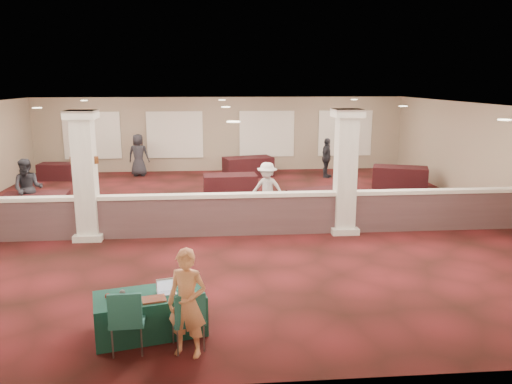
{
  "coord_description": "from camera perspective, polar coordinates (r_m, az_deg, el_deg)",
  "views": [
    {
      "loc": [
        -0.37,
        -13.82,
        3.89
      ],
      "look_at": [
        0.66,
        -2.0,
        1.23
      ],
      "focal_mm": 35.0,
      "sensor_mm": 36.0,
      "label": 1
    }
  ],
  "objects": [
    {
      "name": "ground",
      "position": [
        14.37,
        -3.31,
        -3.12
      ],
      "size": [
        16.0,
        16.0,
        0.0
      ],
      "primitive_type": "plane",
      "color": "#4F1316",
      "rests_on": "ground"
    },
    {
      "name": "wall_back",
      "position": [
        21.95,
        -4.0,
        6.6
      ],
      "size": [
        16.0,
        0.04,
        3.2
      ],
      "primitive_type": "cube",
      "color": "gray",
      "rests_on": "ground"
    },
    {
      "name": "wall_front",
      "position": [
        6.27,
        -1.27,
        -8.83
      ],
      "size": [
        16.0,
        0.04,
        3.2
      ],
      "primitive_type": "cube",
      "color": "gray",
      "rests_on": "ground"
    },
    {
      "name": "wall_right",
      "position": [
        16.32,
        25.99,
        3.27
      ],
      "size": [
        0.04,
        16.0,
        3.2
      ],
      "primitive_type": "cube",
      "color": "gray",
      "rests_on": "ground"
    },
    {
      "name": "ceiling",
      "position": [
        13.85,
        -3.48,
        9.73
      ],
      "size": [
        16.0,
        16.0,
        0.02
      ],
      "primitive_type": "cube",
      "color": "white",
      "rests_on": "wall_back"
    },
    {
      "name": "partition_wall",
      "position": [
        12.77,
        -3.14,
        -2.49
      ],
      "size": [
        15.6,
        0.28,
        1.1
      ],
      "color": "#4F3539",
      "rests_on": "ground"
    },
    {
      "name": "column_left",
      "position": [
        12.92,
        -18.92,
        1.88
      ],
      "size": [
        0.72,
        0.72,
        3.2
      ],
      "color": "white",
      "rests_on": "ground"
    },
    {
      "name": "column_right",
      "position": [
        12.97,
        10.17,
        2.41
      ],
      "size": [
        0.72,
        0.72,
        3.2
      ],
      "color": "white",
      "rests_on": "ground"
    },
    {
      "name": "sconce_left",
      "position": [
        12.93,
        -20.24,
        3.42
      ],
      "size": [
        0.12,
        0.12,
        0.18
      ],
      "color": "brown",
      "rests_on": "column_left"
    },
    {
      "name": "sconce_right",
      "position": [
        12.79,
        -17.82,
        3.51
      ],
      "size": [
        0.12,
        0.12,
        0.18
      ],
      "color": "brown",
      "rests_on": "column_left"
    },
    {
      "name": "near_table",
      "position": [
        8.22,
        -12.0,
        -13.45
      ],
      "size": [
        1.82,
        1.21,
        0.64
      ],
      "primitive_type": "cube",
      "rotation": [
        0.0,
        0.0,
        0.24
      ],
      "color": "#0F3729",
      "rests_on": "ground"
    },
    {
      "name": "conf_chair_main",
      "position": [
        7.53,
        -7.69,
        -13.83
      ],
      "size": [
        0.57,
        0.57,
        0.93
      ],
      "rotation": [
        0.0,
        0.0,
        0.25
      ],
      "color": "#216159",
      "rests_on": "ground"
    },
    {
      "name": "conf_chair_side",
      "position": [
        7.61,
        -14.56,
        -13.59
      ],
      "size": [
        0.51,
        0.51,
        0.99
      ],
      "rotation": [
        0.0,
        0.0,
        0.03
      ],
      "color": "#216159",
      "rests_on": "ground"
    },
    {
      "name": "woman",
      "position": [
        7.33,
        -7.87,
        -12.47
      ],
      "size": [
        0.67,
        0.55,
        1.6
      ],
      "primitive_type": "imported",
      "rotation": [
        0.0,
        0.0,
        -0.34
      ],
      "color": "tan",
      "rests_on": "ground"
    },
    {
      "name": "far_table_front_left",
      "position": [
        15.76,
        -23.79,
        -1.43
      ],
      "size": [
        1.84,
        1.03,
        0.72
      ],
      "primitive_type": "cube",
      "rotation": [
        0.0,
        0.0,
        0.08
      ],
      "color": "black",
      "rests_on": "ground"
    },
    {
      "name": "far_table_front_center",
      "position": [
        17.2,
        -2.97,
        0.79
      ],
      "size": [
        1.86,
        1.0,
        0.74
      ],
      "primitive_type": "cube",
      "rotation": [
        0.0,
        0.0,
        0.05
      ],
      "color": "black",
      "rests_on": "ground"
    },
    {
      "name": "far_table_front_right",
      "position": [
        14.89,
        7.33,
        -1.15
      ],
      "size": [
        2.04,
        1.49,
        0.75
      ],
      "primitive_type": "cube",
      "rotation": [
        0.0,
        0.0,
        0.34
      ],
      "color": "black",
      "rests_on": "ground"
    },
    {
      "name": "far_table_back_left",
      "position": [
        21.53,
        -21.45,
        2.22
      ],
      "size": [
        1.66,
        0.9,
        0.66
      ],
      "primitive_type": "cube",
      "rotation": [
        0.0,
        0.0,
        -0.05
      ],
      "color": "black",
      "rests_on": "ground"
    },
    {
      "name": "far_table_back_center",
      "position": [
        20.67,
        -0.91,
        2.9
      ],
      "size": [
        2.16,
        1.46,
        0.8
      ],
      "primitive_type": "cube",
      "rotation": [
        0.0,
        0.0,
        0.26
      ],
      "color": "black",
      "rests_on": "ground"
    },
    {
      "name": "far_table_back_right",
      "position": [
        19.19,
        16.11,
        1.63
      ],
      "size": [
        2.16,
        1.58,
        0.79
      ],
      "primitive_type": "cube",
      "rotation": [
        0.0,
        0.0,
        -0.35
      ],
      "color": "black",
      "rests_on": "ground"
    },
    {
      "name": "attendee_a",
      "position": [
        15.69,
        -24.59,
        0.34
      ],
      "size": [
        0.86,
        0.51,
        1.73
      ],
      "primitive_type": "imported",
      "rotation": [
        0.0,
        0.0,
        0.06
      ],
      "color": "black",
      "rests_on": "ground"
    },
    {
      "name": "attendee_b",
      "position": [
        14.52,
        1.28,
        0.3
      ],
      "size": [
        1.12,
        0.82,
        1.59
      ],
      "primitive_type": "imported",
      "rotation": [
        0.0,
        0.0,
        -0.39
      ],
      "color": "silver",
      "rests_on": "ground"
    },
    {
      "name": "attendee_c",
      "position": [
        20.59,
        8.06,
        3.88
      ],
      "size": [
        0.86,
        1.05,
        1.62
      ],
      "primitive_type": "imported",
      "rotation": [
        0.0,
        0.0,
        1.05
      ],
      "color": "black",
      "rests_on": "ground"
    },
    {
      "name": "attendee_d",
      "position": [
        21.27,
        -13.27,
        4.13
      ],
      "size": [
        0.92,
        0.57,
        1.75
      ],
      "primitive_type": "imported",
      "rotation": [
        0.0,
        0.0,
        3.01
      ],
      "color": "black",
      "rests_on": "ground"
    },
    {
      "name": "laptop_base",
      "position": [
        8.06,
        -10.17,
        -11.29
      ],
      "size": [
        0.33,
        0.27,
        0.02
      ],
      "primitive_type": "cube",
      "rotation": [
        0.0,
        0.0,
        0.24
      ],
      "color": "silver",
      "rests_on": "near_table"
    },
    {
      "name": "laptop_screen",
      "position": [
        8.12,
        -10.31,
        -10.34
      ],
      "size": [
        0.29,
        0.08,
        0.19
      ],
      "primitive_type": "cube",
      "rotation": [
        0.0,
        0.0,
        0.24
      ],
      "color": "silver",
      "rests_on": "near_table"
    },
    {
      "name": "screen_glow",
      "position": [
        8.12,
        -10.3,
        -10.44
      ],
      "size": [
        0.26,
        0.07,
        0.17
      ],
      "primitive_type": "cube",
      "rotation": [
        0.0,
        0.0,
        0.24
      ],
      "color": "silver",
      "rests_on": "near_table"
    },
    {
      "name": "knitting",
      "position": [
        7.88,
        -11.59,
        -11.91
      ],
      "size": [
        0.4,
        0.34,
        0.03
      ],
      "primitive_type": "cube",
      "rotation": [
        0.0,
        0.0,
        0.24
      ],
      "color": "#AF3F1C",
      "rests_on": "near_table"
    },
    {
      "name": "yarn_cream",
      "position": [
        7.95,
        -15.58,
        -11.62
      ],
      "size": [
        0.1,
        0.1,
        0.1
      ],
      "primitive_type": "sphere",
      "color": "beige",
      "rests_on": "near_table"
    },
    {
      "name": "yarn_red",
      "position": [
        8.07,
        -16.59,
        -11.34
      ],
      "size": [
        0.09,
        0.09,
        0.09
      ],
      "primitive_type": "sphere",
      "color": "#5E1412",
      "rests_on": "near_table"
    },
    {
      "name": "yarn_grey",
      "position": [
        8.13,
        -15.03,
        -11.04
      ],
      "size": [
        0.09,
        0.09,
        0.09
      ],
      "primitive_type": "sphere",
      "color": "#55555B",
      "rests_on": "near_table"
    },
    {
      "name": "scissors",
      "position": [
        7.93,
        -7.7,
        -11.67
      ],
      "size": [
        0.11,
        0.05,
        0.01
      ],
      "primitive_type": "cube",
      "rotation": [
        0.0,
        0.0,
        0.24
      ],
      "color": "#AE1812",
      "rests_on": "near_table"
    }
  ]
}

